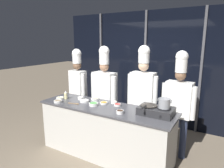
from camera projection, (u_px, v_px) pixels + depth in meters
name	position (u px, v px, depth m)	size (l,w,h in m)	color
ground_plane	(105.00, 154.00, 3.61)	(24.00, 24.00, 0.00)	#7F705B
window_wall_back	(145.00, 68.00, 4.88)	(4.46, 0.09, 2.70)	black
demo_counter	(105.00, 131.00, 3.51)	(2.42, 0.70, 0.91)	beige
portable_stove	(156.00, 111.00, 3.04)	(0.52, 0.37, 0.13)	#28282B
frying_pan	(149.00, 104.00, 3.08)	(0.26, 0.45, 0.05)	#38332D
stock_pot	(164.00, 103.00, 2.95)	(0.20, 0.18, 0.15)	#93969B
squeeze_bottle_oil	(66.00, 95.00, 3.85)	(0.06, 0.06, 0.16)	beige
prep_bowl_mushrooms	(58.00, 101.00, 3.64)	(0.15, 0.15, 0.04)	white
prep_bowl_scallions	(94.00, 104.00, 3.47)	(0.16, 0.16, 0.05)	white
prep_bowl_bell_pepper	(117.00, 105.00, 3.45)	(0.12, 0.12, 0.04)	white
prep_bowl_carrots	(104.00, 103.00, 3.56)	(0.14, 0.14, 0.04)	white
prep_bowl_onion	(84.00, 101.00, 3.67)	(0.17, 0.17, 0.04)	white
prep_bowl_rice	(81.00, 98.00, 3.83)	(0.11, 0.11, 0.05)	white
prep_bowl_chicken	(114.00, 102.00, 3.59)	(0.11, 0.11, 0.04)	white
prep_bowl_soy_glaze	(120.00, 112.00, 3.09)	(0.12, 0.12, 0.05)	white
prep_bowl_noodles	(60.00, 98.00, 3.86)	(0.14, 0.14, 0.04)	white
prep_bowl_ginger	(95.00, 99.00, 3.80)	(0.15, 0.15, 0.04)	white
serving_spoon_slotted	(76.00, 104.00, 3.55)	(0.22, 0.07, 0.02)	olive
chef_head	(78.00, 83.00, 4.45)	(0.51, 0.27, 1.85)	#232326
chef_sous	(104.00, 88.00, 4.07)	(0.63, 0.31, 1.92)	#2D3856
chef_line	(143.00, 90.00, 3.74)	(0.59, 0.24, 1.94)	#2D3856
chef_pastry	(179.00, 99.00, 3.36)	(0.57, 0.25, 1.86)	#2D3856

